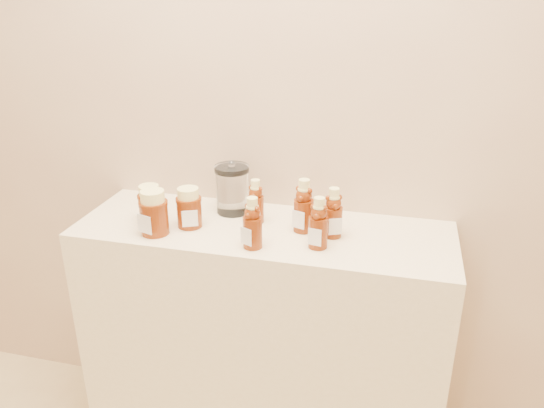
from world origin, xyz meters
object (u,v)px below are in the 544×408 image
(display_table, at_px, (263,344))
(glass_canister, at_px, (232,187))
(bear_bottle_back_left, at_px, (256,198))
(honey_jar_left, at_px, (150,204))
(bear_bottle_front_left, at_px, (252,220))

(display_table, relative_size, glass_canister, 6.73)
(bear_bottle_back_left, height_order, glass_canister, glass_canister)
(display_table, bearing_deg, honey_jar_left, -174.40)
(honey_jar_left, bearing_deg, bear_bottle_back_left, -0.77)
(bear_bottle_back_left, relative_size, honey_jar_left, 1.32)
(bear_bottle_front_left, height_order, glass_canister, same)
(glass_canister, bearing_deg, honey_jar_left, -149.57)
(honey_jar_left, relative_size, glass_canister, 0.69)
(bear_bottle_back_left, relative_size, bear_bottle_front_left, 0.92)
(honey_jar_left, bearing_deg, glass_canister, 16.39)
(bear_bottle_front_left, relative_size, honey_jar_left, 1.43)
(display_table, height_order, honey_jar_left, honey_jar_left)
(honey_jar_left, height_order, glass_canister, glass_canister)
(display_table, bearing_deg, glass_canister, 142.23)
(honey_jar_left, bearing_deg, bear_bottle_front_left, -28.26)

